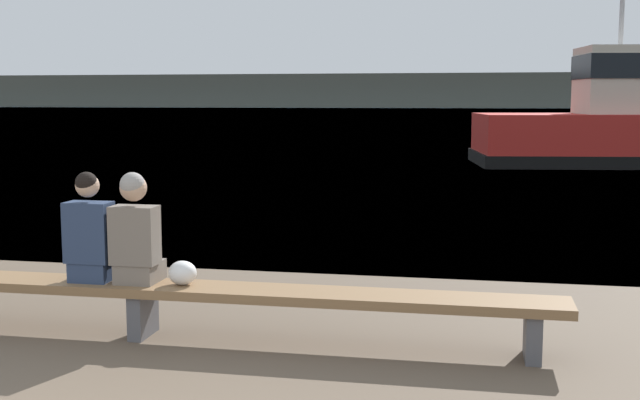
{
  "coord_description": "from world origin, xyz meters",
  "views": [
    {
      "loc": [
        2.42,
        -3.15,
        1.99
      ],
      "look_at": [
        0.64,
        6.0,
        0.8
      ],
      "focal_mm": 45.0,
      "sensor_mm": 36.0,
      "label": 1
    }
  ],
  "objects_px": {
    "bench_main": "(142,292)",
    "tugboat_red": "(616,128)",
    "shopping_bag": "(182,273)",
    "person_left": "(90,234)",
    "person_right": "(136,233)"
  },
  "relations": [
    {
      "from": "bench_main",
      "to": "tugboat_red",
      "type": "bearing_deg",
      "value": 70.38
    },
    {
      "from": "bench_main",
      "to": "tugboat_red",
      "type": "xyz_separation_m",
      "value": [
        6.83,
        19.16,
        0.73
      ]
    },
    {
      "from": "shopping_bag",
      "to": "bench_main",
      "type": "bearing_deg",
      "value": -177.85
    },
    {
      "from": "bench_main",
      "to": "person_left",
      "type": "bearing_deg",
      "value": 179.76
    },
    {
      "from": "person_left",
      "to": "person_right",
      "type": "distance_m",
      "value": 0.41
    },
    {
      "from": "person_left",
      "to": "tugboat_red",
      "type": "distance_m",
      "value": 20.5
    },
    {
      "from": "person_left",
      "to": "bench_main",
      "type": "bearing_deg",
      "value": -0.24
    },
    {
      "from": "tugboat_red",
      "to": "shopping_bag",
      "type": "bearing_deg",
      "value": 153.57
    },
    {
      "from": "bench_main",
      "to": "person_right",
      "type": "bearing_deg",
      "value": 179.88
    },
    {
      "from": "person_left",
      "to": "shopping_bag",
      "type": "relative_size",
      "value": 3.95
    },
    {
      "from": "person_right",
      "to": "tugboat_red",
      "type": "bearing_deg",
      "value": 70.26
    },
    {
      "from": "shopping_bag",
      "to": "tugboat_red",
      "type": "bearing_deg",
      "value": 71.31
    },
    {
      "from": "person_right",
      "to": "shopping_bag",
      "type": "height_order",
      "value": "person_right"
    },
    {
      "from": "bench_main",
      "to": "person_right",
      "type": "relative_size",
      "value": 7.43
    },
    {
      "from": "bench_main",
      "to": "shopping_bag",
      "type": "height_order",
      "value": "shopping_bag"
    }
  ]
}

